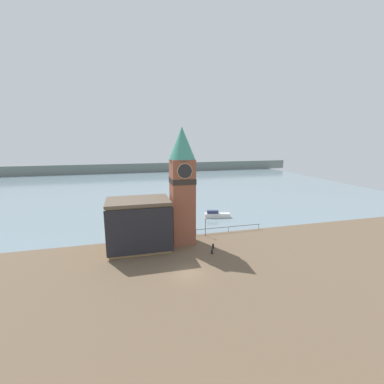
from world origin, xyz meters
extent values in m
plane|color=brown|center=(0.00, 0.00, 0.00)|extent=(160.00, 160.00, 0.00)
cube|color=gray|center=(0.00, 73.79, 0.00)|extent=(160.00, 120.00, 0.00)
cube|color=slate|center=(0.00, 113.79, 2.50)|extent=(180.00, 3.00, 5.00)
cube|color=#333338|center=(11.46, 13.54, 1.05)|extent=(13.78, 0.08, 0.08)
cylinder|color=#333338|center=(4.87, 13.54, 0.53)|extent=(0.07, 0.07, 1.05)
cylinder|color=#333338|center=(11.46, 13.54, 0.53)|extent=(0.07, 0.07, 1.05)
cylinder|color=#333338|center=(18.05, 13.54, 0.53)|extent=(0.07, 0.07, 1.05)
cube|color=brown|center=(1.66, 10.85, 7.32)|extent=(3.81, 3.81, 14.64)
cube|color=#2D2823|center=(1.66, 10.85, 11.05)|extent=(3.93, 3.93, 0.90)
cylinder|color=tan|center=(1.66, 8.89, 12.90)|extent=(2.51, 0.12, 2.51)
cylinder|color=#232328|center=(1.66, 8.80, 12.90)|extent=(2.29, 0.12, 2.29)
cylinder|color=tan|center=(3.63, 10.85, 12.90)|extent=(0.12, 2.51, 2.51)
cylinder|color=#232328|center=(3.71, 10.85, 12.90)|extent=(0.12, 2.29, 2.29)
cone|color=teal|center=(1.66, 10.85, 17.28)|extent=(4.38, 4.38, 5.29)
cube|color=#A88451|center=(-5.84, 10.21, 3.93)|extent=(9.66, 6.54, 7.86)
cube|color=brown|center=(-5.84, 10.21, 8.11)|extent=(10.06, 6.94, 0.50)
cube|color=#232328|center=(-5.84, 6.79, 4.09)|extent=(10.16, 0.30, 7.23)
cube|color=silver|center=(12.66, 23.14, 0.50)|extent=(6.06, 2.77, 1.00)
cube|color=navy|center=(11.63, 23.40, 1.34)|extent=(2.75, 1.58, 0.68)
cylinder|color=black|center=(5.17, 5.10, 0.27)|extent=(0.34, 0.34, 0.55)
sphere|color=black|center=(5.17, 5.10, 0.55)|extent=(0.35, 0.35, 0.35)
cylinder|color=black|center=(5.98, 6.91, 0.34)|extent=(0.32, 0.32, 0.69)
sphere|color=black|center=(5.98, 6.91, 0.69)|extent=(0.34, 0.34, 0.34)
cylinder|color=#2D2D33|center=(6.46, 12.73, 1.65)|extent=(0.10, 0.10, 3.30)
sphere|color=silver|center=(6.46, 12.73, 3.40)|extent=(0.32, 0.32, 0.32)
camera|label=1|loc=(-7.57, -30.95, 17.86)|focal=24.00mm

